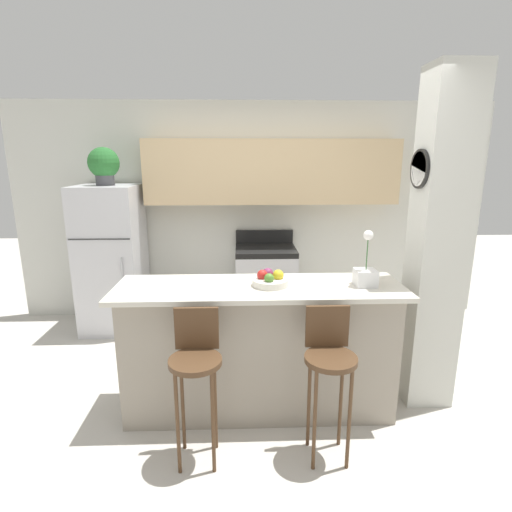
{
  "coord_description": "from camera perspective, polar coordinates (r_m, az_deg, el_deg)",
  "views": [
    {
      "loc": [
        -0.13,
        -2.77,
        1.92
      ],
      "look_at": [
        0.0,
        0.7,
        1.06
      ],
      "focal_mm": 28.0,
      "sensor_mm": 36.0,
      "label": 1
    }
  ],
  "objects": [
    {
      "name": "ground_plane",
      "position": [
        3.37,
        0.47,
        -20.79
      ],
      "size": [
        14.0,
        14.0,
        0.0
      ],
      "primitive_type": "plane",
      "color": "beige"
    },
    {
      "name": "pillar_right",
      "position": [
        3.29,
        24.47,
        1.43
      ],
      "size": [
        0.38,
        0.32,
        2.55
      ],
      "color": "silver",
      "rests_on": "ground_plane"
    },
    {
      "name": "wall_back",
      "position": [
        4.74,
        0.62,
        8.66
      ],
      "size": [
        5.6,
        0.38,
        2.55
      ],
      "color": "silver",
      "rests_on": "ground_plane"
    },
    {
      "name": "stove_range",
      "position": [
        4.7,
        1.35,
        -4.17
      ],
      "size": [
        0.69,
        0.59,
        1.07
      ],
      "color": "silver",
      "rests_on": "ground_plane"
    },
    {
      "name": "orchid_vase",
      "position": [
        3.0,
        15.4,
        -2.35
      ],
      "size": [
        0.15,
        0.15,
        0.41
      ],
      "color": "white",
      "rests_on": "counter_bar"
    },
    {
      "name": "bar_stool_left",
      "position": [
        2.6,
        -8.57,
        -15.03
      ],
      "size": [
        0.33,
        0.33,
        1.0
      ],
      "color": "#4C331E",
      "rests_on": "ground_plane"
    },
    {
      "name": "bar_stool_right",
      "position": [
        2.64,
        10.44,
        -14.63
      ],
      "size": [
        0.33,
        0.33,
        1.0
      ],
      "color": "#4C331E",
      "rests_on": "ground_plane"
    },
    {
      "name": "refrigerator",
      "position": [
        4.76,
        -19.86,
        -0.37
      ],
      "size": [
        0.66,
        0.71,
        1.63
      ],
      "color": "silver",
      "rests_on": "ground_plane"
    },
    {
      "name": "fruit_bowl",
      "position": [
        2.92,
        2.01,
        -3.4
      ],
      "size": [
        0.26,
        0.26,
        0.12
      ],
      "color": "silver",
      "rests_on": "counter_bar"
    },
    {
      "name": "counter_bar",
      "position": [
        3.11,
        0.49,
        -13.04
      ],
      "size": [
        2.11,
        0.62,
        1.01
      ],
      "color": "gray",
      "rests_on": "ground_plane"
    },
    {
      "name": "potted_plant_on_fridge",
      "position": [
        4.63,
        -20.92,
        12.1
      ],
      "size": [
        0.33,
        0.33,
        0.4
      ],
      "color": "#4C4C51",
      "rests_on": "refrigerator"
    },
    {
      "name": "trash_bin",
      "position": [
        4.59,
        -13.52,
        -8.66
      ],
      "size": [
        0.28,
        0.28,
        0.38
      ],
      "color": "black",
      "rests_on": "ground_plane"
    }
  ]
}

